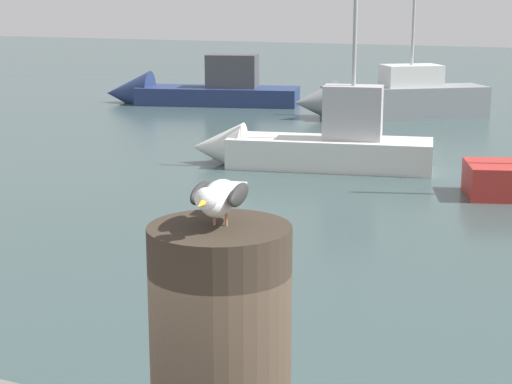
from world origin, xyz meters
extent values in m
cylinder|color=tan|center=(-0.39, -0.53, 2.65)|extent=(0.01, 0.01, 0.04)
cylinder|color=tan|center=(-0.36, -0.52, 2.65)|extent=(0.01, 0.01, 0.04)
ellipsoid|color=silver|center=(-0.37, -0.54, 2.72)|extent=(0.14, 0.24, 0.10)
sphere|color=silver|center=(-0.34, -0.67, 2.75)|extent=(0.06, 0.06, 0.06)
cone|color=gold|center=(-0.33, -0.72, 2.74)|extent=(0.03, 0.05, 0.02)
cube|color=silver|center=(-0.40, -0.39, 2.73)|extent=(0.09, 0.09, 0.01)
ellipsoid|color=#2C2C2C|center=(-0.43, -0.54, 2.73)|extent=(0.07, 0.19, 0.06)
ellipsoid|color=#2C2C2C|center=(-0.32, -0.51, 2.73)|extent=(0.07, 0.19, 0.06)
cube|color=gray|center=(-5.56, 20.87, 0.44)|extent=(4.57, 3.88, 0.88)
cone|color=gray|center=(-7.71, 19.27, 0.48)|extent=(1.70, 1.70, 1.21)
cube|color=white|center=(-5.43, 20.97, 1.18)|extent=(1.92, 1.79, 0.61)
cylinder|color=#A5A5A8|center=(-5.43, 20.97, 2.94)|extent=(0.08, 0.08, 2.90)
cube|color=silver|center=(-4.90, 12.81, 0.30)|extent=(4.20, 2.08, 0.60)
cone|color=silver|center=(-7.15, 12.28, 0.33)|extent=(1.28, 1.28, 1.07)
cube|color=#B2B2B7|center=(-4.47, 12.91, 1.13)|extent=(1.26, 0.90, 1.06)
cylinder|color=#A5A5A8|center=(-4.47, 12.91, 2.98)|extent=(0.08, 0.08, 2.63)
cube|color=navy|center=(-11.82, 21.17, 0.28)|extent=(5.42, 3.04, 0.56)
cone|color=navy|center=(-14.70, 20.33, 0.31)|extent=(1.85, 1.85, 1.49)
cube|color=#47474C|center=(-11.36, 21.31, 1.08)|extent=(1.81, 1.39, 1.05)
camera|label=1|loc=(0.71, -2.59, 3.27)|focal=58.20mm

